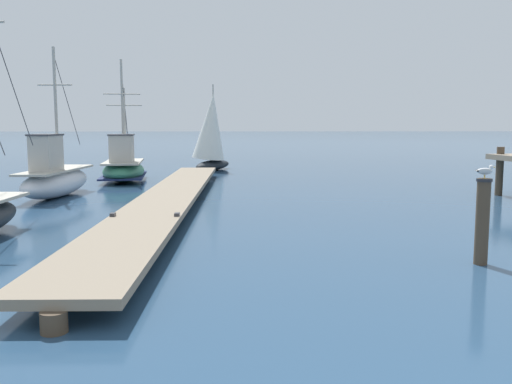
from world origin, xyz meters
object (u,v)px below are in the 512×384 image
fishing_boat_2 (123,167)px  distant_sailboat (211,132)px  mooring_piling (482,220)px  perched_seagull (485,171)px  fishing_boat_0 (55,178)px

fishing_boat_2 → distant_sailboat: size_ratio=1.15×
mooring_piling → perched_seagull: (-0.01, 0.00, 0.96)m
fishing_boat_2 → distant_sailboat: 7.43m
fishing_boat_0 → mooring_piling: fishing_boat_0 is taller
fishing_boat_0 → distant_sailboat: size_ratio=1.11×
fishing_boat_0 → fishing_boat_2: fishing_boat_2 is taller
fishing_boat_0 → perched_seagull: bearing=-42.5°
fishing_boat_0 → fishing_boat_2: bearing=75.9°
fishing_boat_2 → fishing_boat_0: bearing=-104.1°
fishing_boat_0 → fishing_boat_2: (1.44, 5.72, -0.04)m
mooring_piling → perched_seagull: size_ratio=4.46×
mooring_piling → distant_sailboat: 23.29m
fishing_boat_2 → mooring_piling: 19.22m
fishing_boat_0 → distant_sailboat: (5.41, 11.81, 1.51)m
distant_sailboat → mooring_piling: bearing=-74.6°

